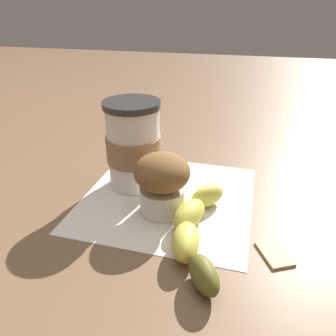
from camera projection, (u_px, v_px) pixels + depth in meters
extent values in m
plane|color=brown|center=(168.00, 198.00, 0.54)|extent=(3.00, 3.00, 0.00)
cube|color=white|center=(168.00, 197.00, 0.54)|extent=(0.28, 0.28, 0.00)
cylinder|color=white|center=(134.00, 147.00, 0.55)|extent=(0.09, 0.09, 0.14)
cylinder|color=#2D2D2D|center=(132.00, 104.00, 0.51)|extent=(0.09, 0.09, 0.01)
cylinder|color=#997551|center=(134.00, 148.00, 0.55)|extent=(0.09, 0.09, 0.04)
cylinder|color=white|center=(163.00, 199.00, 0.50)|extent=(0.07, 0.07, 0.04)
ellipsoid|color=brown|center=(163.00, 172.00, 0.48)|extent=(0.08, 0.08, 0.06)
ellipsoid|color=#D6CC4C|center=(207.00, 196.00, 0.51)|extent=(0.06, 0.06, 0.04)
ellipsoid|color=#D6CC4C|center=(189.00, 214.00, 0.47)|extent=(0.06, 0.08, 0.04)
ellipsoid|color=#D6CC4C|center=(186.00, 242.00, 0.41)|extent=(0.04, 0.07, 0.04)
ellipsoid|color=brown|center=(204.00, 275.00, 0.37)|extent=(0.05, 0.06, 0.04)
cube|color=#E0B27F|center=(275.00, 252.00, 0.42)|extent=(0.05, 0.06, 0.01)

